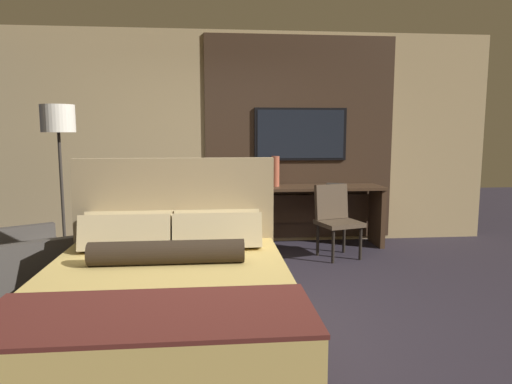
{
  "coord_description": "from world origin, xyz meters",
  "views": [
    {
      "loc": [
        -0.18,
        -3.52,
        1.5
      ],
      "look_at": [
        0.24,
        0.91,
        0.91
      ],
      "focal_mm": 32.0,
      "sensor_mm": 36.0,
      "label": 1
    }
  ],
  "objects_px": {
    "book": "(335,185)",
    "armchair_by_window": "(14,266)",
    "bed": "(166,300)",
    "desk": "(303,205)",
    "desk_chair": "(335,215)",
    "tv": "(301,134)",
    "floor_lamp": "(59,132)",
    "vase_tall": "(275,171)"
  },
  "relations": [
    {
      "from": "desk_chair",
      "to": "desk",
      "type": "bearing_deg",
      "value": 101.44
    },
    {
      "from": "desk",
      "to": "floor_lamp",
      "type": "bearing_deg",
      "value": -161.42
    },
    {
      "from": "bed",
      "to": "desk_chair",
      "type": "bearing_deg",
      "value": 50.99
    },
    {
      "from": "bed",
      "to": "tv",
      "type": "xyz_separation_m",
      "value": [
        1.51,
        2.98,
        1.12
      ]
    },
    {
      "from": "desk",
      "to": "vase_tall",
      "type": "distance_m",
      "value": 0.58
    },
    {
      "from": "tv",
      "to": "desk_chair",
      "type": "height_order",
      "value": "tv"
    },
    {
      "from": "desk",
      "to": "vase_tall",
      "type": "height_order",
      "value": "vase_tall"
    },
    {
      "from": "book",
      "to": "armchair_by_window",
      "type": "bearing_deg",
      "value": -156.28
    },
    {
      "from": "bed",
      "to": "desk",
      "type": "xyz_separation_m",
      "value": [
        1.51,
        2.76,
        0.2
      ]
    },
    {
      "from": "vase_tall",
      "to": "bed",
      "type": "bearing_deg",
      "value": -112.44
    },
    {
      "from": "desk_chair",
      "to": "tv",
      "type": "bearing_deg",
      "value": 94.29
    },
    {
      "from": "book",
      "to": "desk_chair",
      "type": "bearing_deg",
      "value": -104.23
    },
    {
      "from": "tv",
      "to": "floor_lamp",
      "type": "xyz_separation_m",
      "value": [
        -2.75,
        -1.14,
        0.03
      ]
    },
    {
      "from": "vase_tall",
      "to": "book",
      "type": "relative_size",
      "value": 1.5
    },
    {
      "from": "bed",
      "to": "book",
      "type": "bearing_deg",
      "value": 54.8
    },
    {
      "from": "desk",
      "to": "armchair_by_window",
      "type": "height_order",
      "value": "desk"
    },
    {
      "from": "desk",
      "to": "armchair_by_window",
      "type": "bearing_deg",
      "value": -152.92
    },
    {
      "from": "desk",
      "to": "tv",
      "type": "relative_size",
      "value": 1.65
    },
    {
      "from": "desk_chair",
      "to": "armchair_by_window",
      "type": "bearing_deg",
      "value": -179.52
    },
    {
      "from": "desk_chair",
      "to": "vase_tall",
      "type": "distance_m",
      "value": 0.98
    },
    {
      "from": "desk_chair",
      "to": "book",
      "type": "distance_m",
      "value": 0.61
    },
    {
      "from": "desk_chair",
      "to": "floor_lamp",
      "type": "bearing_deg",
      "value": 170.8
    },
    {
      "from": "desk_chair",
      "to": "armchair_by_window",
      "type": "relative_size",
      "value": 0.72
    },
    {
      "from": "desk_chair",
      "to": "vase_tall",
      "type": "xyz_separation_m",
      "value": [
        -0.66,
        0.54,
        0.48
      ]
    },
    {
      "from": "floor_lamp",
      "to": "book",
      "type": "bearing_deg",
      "value": 15.71
    },
    {
      "from": "vase_tall",
      "to": "desk_chair",
      "type": "bearing_deg",
      "value": -39.38
    },
    {
      "from": "floor_lamp",
      "to": "vase_tall",
      "type": "height_order",
      "value": "floor_lamp"
    },
    {
      "from": "armchair_by_window",
      "to": "desk",
      "type": "bearing_deg",
      "value": -93.99
    },
    {
      "from": "tv",
      "to": "vase_tall",
      "type": "height_order",
      "value": "tv"
    },
    {
      "from": "desk",
      "to": "vase_tall",
      "type": "bearing_deg",
      "value": -178.92
    },
    {
      "from": "bed",
      "to": "vase_tall",
      "type": "xyz_separation_m",
      "value": [
        1.14,
        2.75,
        0.64
      ]
    },
    {
      "from": "armchair_by_window",
      "to": "book",
      "type": "relative_size",
      "value": 4.58
    },
    {
      "from": "vase_tall",
      "to": "book",
      "type": "height_order",
      "value": "vase_tall"
    },
    {
      "from": "tv",
      "to": "armchair_by_window",
      "type": "height_order",
      "value": "tv"
    },
    {
      "from": "bed",
      "to": "armchair_by_window",
      "type": "distance_m",
      "value": 1.94
    },
    {
      "from": "armchair_by_window",
      "to": "vase_tall",
      "type": "relative_size",
      "value": 3.06
    },
    {
      "from": "vase_tall",
      "to": "book",
      "type": "bearing_deg",
      "value": -1.91
    },
    {
      "from": "tv",
      "to": "book",
      "type": "relative_size",
      "value": 4.75
    },
    {
      "from": "desk_chair",
      "to": "book",
      "type": "bearing_deg",
      "value": 59.48
    },
    {
      "from": "floor_lamp",
      "to": "armchair_by_window",
      "type": "bearing_deg",
      "value": -113.41
    },
    {
      "from": "bed",
      "to": "armchair_by_window",
      "type": "xyz_separation_m",
      "value": [
        -1.51,
        1.22,
        -0.08
      ]
    },
    {
      "from": "desk",
      "to": "desk_chair",
      "type": "distance_m",
      "value": 0.62
    }
  ]
}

